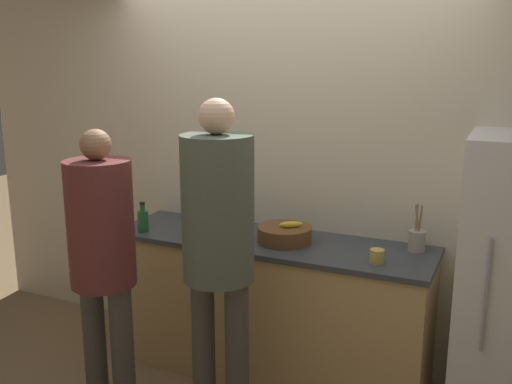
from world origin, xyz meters
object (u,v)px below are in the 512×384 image
object	(u,v)px
utensil_crock	(417,240)
cup_yellow	(377,256)
bottle_amber	(186,227)
potted_plant	(204,208)
person_left	(102,249)
person_center	(218,235)
fruit_bowl	(285,234)
bottle_dark	(216,218)
bottle_green	(143,220)

from	to	relation	value
utensil_crock	cup_yellow	bearing A→B (deg)	-118.38
bottle_amber	potted_plant	world-z (taller)	potted_plant
person_left	bottle_amber	bearing A→B (deg)	77.36
person_left	utensil_crock	xyz separation A→B (m)	(1.54, 0.97, -0.02)
potted_plant	bottle_amber	bearing A→B (deg)	-86.75
person_center	cup_yellow	bearing A→B (deg)	34.28
bottle_amber	cup_yellow	world-z (taller)	bottle_amber
person_left	fruit_bowl	bearing A→B (deg)	45.93
fruit_bowl	bottle_dark	size ratio (longest dim) A/B	1.34
fruit_bowl	potted_plant	size ratio (longest dim) A/B	1.47
person_left	potted_plant	size ratio (longest dim) A/B	7.28
person_left	bottle_green	bearing A→B (deg)	105.21
utensil_crock	cup_yellow	xyz separation A→B (m)	(-0.17, -0.31, -0.03)
fruit_bowl	utensil_crock	bearing A→B (deg)	12.59
person_left	bottle_dark	size ratio (longest dim) A/B	6.62
person_left	bottle_dark	distance (m)	0.84
bottle_dark	utensil_crock	bearing A→B (deg)	7.98
bottle_green	bottle_amber	size ratio (longest dim) A/B	1.39
person_left	person_center	distance (m)	0.67
person_center	bottle_green	xyz separation A→B (m)	(-0.81, 0.45, -0.13)
person_left	cup_yellow	xyz separation A→B (m)	(1.38, 0.66, -0.05)
utensil_crock	bottle_dark	bearing A→B (deg)	-172.02
bottle_green	potted_plant	size ratio (longest dim) A/B	0.87
fruit_bowl	cup_yellow	distance (m)	0.62
person_left	utensil_crock	world-z (taller)	person_left
person_center	fruit_bowl	distance (m)	0.66
bottle_dark	fruit_bowl	bearing A→B (deg)	0.44
cup_yellow	potted_plant	distance (m)	1.27
bottle_green	bottle_amber	xyz separation A→B (m)	(0.31, 0.04, -0.02)
person_center	fruit_bowl	bearing A→B (deg)	78.97
person_left	bottle_green	distance (m)	0.63
bottle_dark	bottle_amber	world-z (taller)	bottle_dark
fruit_bowl	potted_plant	xyz separation A→B (m)	(-0.64, 0.10, 0.07)
fruit_bowl	bottle_dark	distance (m)	0.49
fruit_bowl	bottle_green	xyz separation A→B (m)	(-0.93, -0.19, 0.03)
person_center	potted_plant	xyz separation A→B (m)	(-0.51, 0.73, -0.08)
bottle_dark	potted_plant	world-z (taller)	bottle_dark
utensil_crock	potted_plant	size ratio (longest dim) A/B	1.24
bottle_amber	potted_plant	distance (m)	0.26
cup_yellow	person_left	bearing A→B (deg)	-154.42
bottle_green	fruit_bowl	bearing A→B (deg)	11.28
utensil_crock	bottle_green	distance (m)	1.75
bottle_dark	bottle_green	bearing A→B (deg)	-157.80
cup_yellow	person_center	bearing A→B (deg)	-145.72
utensil_crock	bottle_amber	distance (m)	1.44
person_left	cup_yellow	size ratio (longest dim) A/B	20.72
bottle_amber	utensil_crock	bearing A→B (deg)	12.90
person_left	person_center	bearing A→B (deg)	13.92
person_center	bottle_dark	distance (m)	0.73
utensil_crock	bottle_dark	distance (m)	1.28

